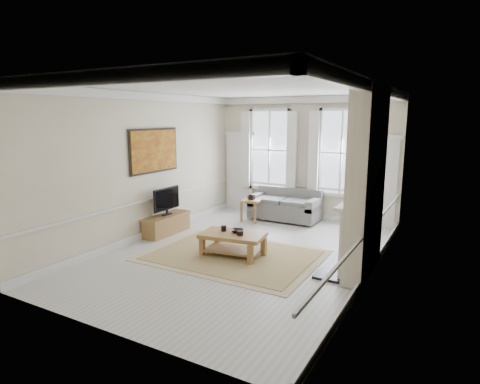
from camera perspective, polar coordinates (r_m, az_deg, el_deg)
The scene contains 23 objects.
floor at distance 8.54m, azimuth 0.29°, elevation -8.80°, with size 7.20×7.20×0.00m, color #B7B5AD.
ceiling at distance 8.07m, azimuth 0.31°, elevation 14.60°, with size 7.20×7.20×0.00m, color white.
back_wall at distance 11.40m, azimuth 9.13°, elevation 4.75°, with size 5.20×5.20×0.00m, color beige.
left_wall at distance 9.65m, azimuth -13.36°, elevation 3.56°, with size 7.20×7.20×0.00m, color beige.
right_wall at distance 7.26m, azimuth 18.57°, elevation 1.03°, with size 7.20×7.20×0.00m, color beige.
window_left at distance 11.73m, azimuth 4.23°, elevation 6.00°, with size 1.26×0.20×2.20m, color #B2BCC6, non-canonical shape.
window_right at distance 11.01m, azimuth 14.22°, elevation 5.41°, with size 1.26×0.20×2.20m, color #B2BCC6, non-canonical shape.
door_left at distance 12.28m, azimuth -0.03°, elevation 2.72°, with size 0.90×0.08×2.30m, color silver.
door_right at distance 10.90m, azimuth 19.13°, elevation 1.12°, with size 0.90×0.08×2.30m, color silver.
painting at distance 9.81m, azimuth -12.08°, elevation 5.78°, with size 0.05×1.66×1.06m, color gold.
chimney_breast at distance 7.48m, azimuth 17.55°, elevation 1.37°, with size 0.35×1.70×3.38m, color beige.
hearth at distance 8.00m, azimuth 13.85°, elevation -10.29°, with size 0.55×1.50×0.05m, color black.
fireplace at distance 7.74m, azimuth 15.51°, elevation -5.58°, with size 0.21×1.45×1.33m.
mirror at distance 7.48m, azimuth 16.09°, elevation 4.15°, with size 0.06×1.26×1.06m, color #BB8633.
sofa at distance 11.28m, azimuth 6.49°, elevation -2.13°, with size 1.90×0.92×0.87m.
side_table at distance 11.02m, azimuth 1.68°, elevation -1.64°, with size 0.60×0.60×0.61m.
rug at distance 8.43m, azimuth -1.01°, elevation -8.97°, with size 3.50×2.60×0.02m, color #A28A53.
coffee_table at distance 8.31m, azimuth -1.02°, elevation -6.43°, with size 1.39×0.94×0.48m.
ceramic_pot_a at distance 8.44m, azimuth -2.33°, elevation -5.20°, with size 0.11×0.11×0.11m, color black.
ceramic_pot_b at distance 8.14m, azimuth 0.02°, elevation -5.87°, with size 0.13×0.13×0.09m, color black.
bowl at distance 8.34m, azimuth -0.38°, elevation -5.55°, with size 0.27×0.27×0.07m, color black.
tv_stand at distance 10.06m, azimuth -10.37°, elevation -4.55°, with size 0.43×1.34×0.48m, color brown.
tv at distance 9.90m, azimuth -10.39°, elevation -1.02°, with size 0.08×0.90×0.68m.
Camera 1 is at (3.90, -7.05, 2.84)m, focal length 30.00 mm.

